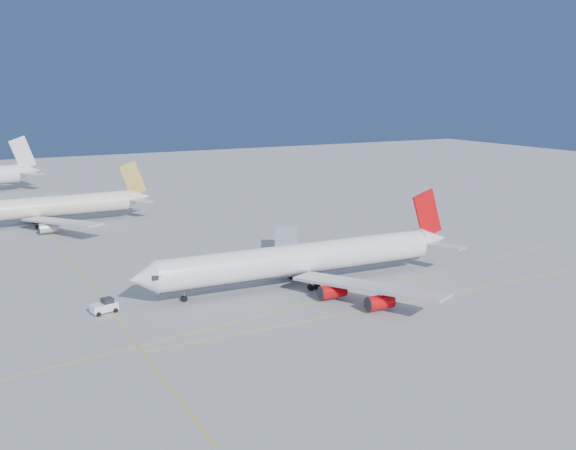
# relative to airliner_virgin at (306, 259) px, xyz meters

# --- Properties ---
(ground) EXTENTS (500.00, 500.00, 0.00)m
(ground) POSITION_rel_airliner_virgin_xyz_m (5.65, -2.38, -4.65)
(ground) COLOR slate
(ground) RESTS_ON ground
(taxiway_lines) EXTENTS (118.86, 140.00, 0.02)m
(taxiway_lines) POSITION_rel_airliner_virgin_xyz_m (-9.07, 3.97, -4.64)
(taxiway_lines) COLOR gold
(taxiway_lines) RESTS_ON ground
(airliner_virgin) EXTENTS (62.53, 56.18, 15.43)m
(airliner_virgin) POSITION_rel_airliner_virgin_xyz_m (0.00, 0.00, 0.00)
(airliner_virgin) COLOR white
(airliner_virgin) RESTS_ON ground
(airliner_etihad) EXTENTS (58.54, 54.23, 15.31)m
(airliner_etihad) POSITION_rel_airliner_virgin_xyz_m (-35.38, 75.41, 0.01)
(airliner_etihad) COLOR beige
(airliner_etihad) RESTS_ON ground
(pushback_tug) EXTENTS (4.35, 3.16, 2.25)m
(pushback_tug) POSITION_rel_airliner_virgin_xyz_m (-35.27, 1.72, -3.61)
(pushback_tug) COLOR white
(pushback_tug) RESTS_ON ground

